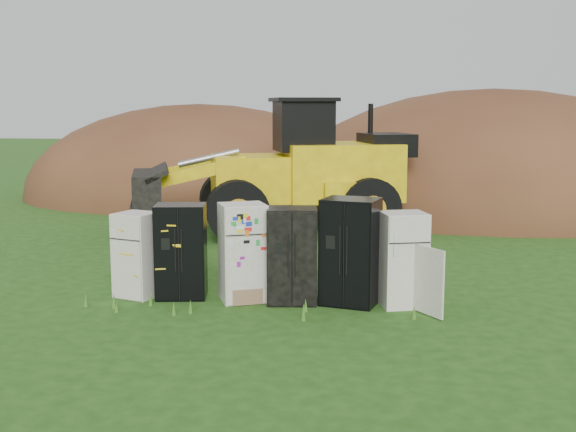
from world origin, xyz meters
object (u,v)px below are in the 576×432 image
at_px(fridge_black_right, 350,252).
at_px(fridge_open_door, 403,259).
at_px(fridge_black_side, 181,251).
at_px(fridge_dark_mid, 292,255).
at_px(wheel_loader, 270,166).
at_px(fridge_sticker, 243,252).
at_px(fridge_leftmost, 138,255).

relative_size(fridge_black_right, fridge_open_door, 1.14).
relative_size(fridge_black_side, fridge_dark_mid, 1.01).
bearing_deg(wheel_loader, fridge_black_right, -87.93).
relative_size(fridge_sticker, wheel_loader, 0.23).
bearing_deg(fridge_leftmost, fridge_open_door, 17.99).
distance_m(fridge_leftmost, wheel_loader, 7.12).
bearing_deg(fridge_dark_mid, fridge_leftmost, 172.34).
height_order(fridge_leftmost, fridge_dark_mid, fridge_dark_mid).
distance_m(fridge_open_door, wheel_loader, 7.78).
bearing_deg(fridge_sticker, fridge_dark_mid, -25.05).
height_order(fridge_black_side, fridge_sticker, fridge_sticker).
distance_m(fridge_dark_mid, fridge_open_door, 1.94).
bearing_deg(fridge_dark_mid, fridge_black_side, 170.63).
bearing_deg(fridge_black_right, wheel_loader, 123.89).
height_order(fridge_leftmost, wheel_loader, wheel_loader).
distance_m(fridge_leftmost, fridge_black_right, 3.89).
distance_m(fridge_sticker, fridge_open_door, 2.83).
bearing_deg(fridge_open_door, fridge_sticker, 163.49).
bearing_deg(wheel_loader, fridge_black_side, -112.68).
distance_m(fridge_dark_mid, fridge_black_right, 1.04).
bearing_deg(fridge_leftmost, fridge_dark_mid, 17.28).
bearing_deg(fridge_sticker, fridge_open_door, -23.05).
distance_m(fridge_dark_mid, wheel_loader, 7.17).
relative_size(fridge_leftmost, fridge_open_door, 0.94).
distance_m(fridge_sticker, wheel_loader, 7.00).
bearing_deg(wheel_loader, fridge_leftmost, -119.22).
height_order(fridge_leftmost, fridge_black_side, fridge_black_side).
relative_size(fridge_dark_mid, wheel_loader, 0.22).
bearing_deg(fridge_open_door, fridge_leftmost, 163.36).
bearing_deg(wheel_loader, fridge_dark_mid, -95.91).
relative_size(fridge_sticker, fridge_dark_mid, 1.03).
height_order(fridge_black_side, fridge_black_right, fridge_black_right).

